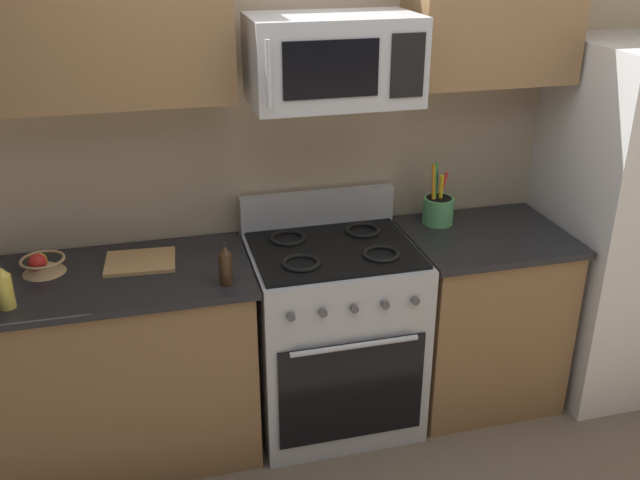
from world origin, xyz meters
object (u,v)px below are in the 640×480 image
Objects in this scene: bottle_soy at (225,265)px; microwave at (333,60)px; utensil_crock at (438,209)px; fruit_basket at (42,264)px; cutting_board at (140,262)px; bottle_oil at (4,288)px; range_oven at (333,333)px; refrigerator at (636,221)px.

microwave is at bearing 24.47° from bottle_soy.
utensil_crock is 1.64× the size of fruit_basket.
fruit_basket reaches higher than cutting_board.
bottle_oil and bottle_soy have the same top height.
utensil_crock reaches higher than bottle_soy.
bottle_oil is (-1.36, -0.19, 0.52)m from range_oven.
fruit_basket is at bearing 177.76° from refrigerator.
cutting_board is (0.40, -0.01, -0.03)m from fruit_basket.
utensil_crock is at bearing 14.59° from microwave.
fruit_basket is at bearing -177.31° from utensil_crock.
bottle_oil reaches higher than fruit_basket.
refrigerator reaches higher than bottle_oil.
bottle_oil is (-0.51, -0.27, 0.08)m from cutting_board.
range_oven is 3.55× the size of utensil_crock.
microwave is at bearing 178.35° from refrigerator.
bottle_oil is at bearing -110.42° from fruit_basket.
bottle_soy reaches higher than cutting_board.
microwave is at bearing -165.41° from utensil_crock.
range_oven is 0.80m from utensil_crock.
refrigerator is 9.58× the size of fruit_basket.
range_oven is at bearing 179.37° from refrigerator.
microwave is at bearing 8.99° from bottle_oil.
refrigerator reaches higher than range_oven.
bottle_oil is at bearing -152.13° from cutting_board.
utensil_crock is 1.02× the size of cutting_board.
bottle_oil is at bearing -172.17° from range_oven.
utensil_crock is 1.61× the size of bottle_soy.
range_oven is 5.72× the size of bottle_oil.
range_oven reaches higher than cutting_board.
cutting_board is at bearing 139.72° from bottle_soy.
fruit_basket is (-1.84, -0.09, -0.04)m from utensil_crock.
refrigerator is 2.95m from bottle_oil.
microwave is 1.50m from fruit_basket.
fruit_basket is at bearing 177.01° from microwave.
fruit_basket is 0.62× the size of cutting_board.
cutting_board is 0.58m from bottle_oil.
microwave is at bearing -3.57° from cutting_board.
range_oven is 1.35m from fruit_basket.
range_oven is at bearing -5.46° from cutting_board.
refrigerator is 9.40× the size of bottle_soy.
microwave reaches higher than refrigerator.
bottle_soy is (-0.52, -0.21, 0.52)m from range_oven.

